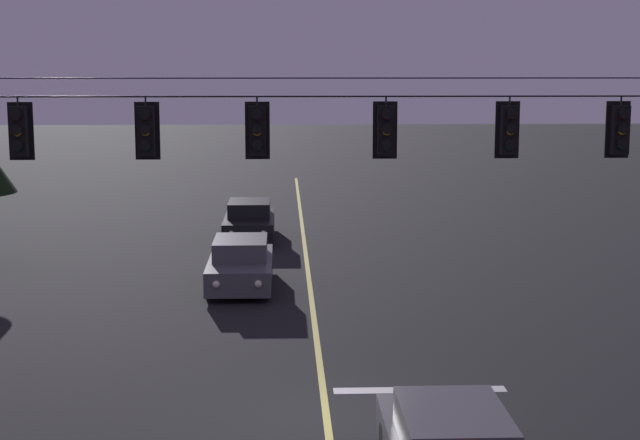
% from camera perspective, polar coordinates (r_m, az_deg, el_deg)
% --- Properties ---
extents(ground_plane, '(180.00, 180.00, 0.00)m').
position_cam_1_polar(ground_plane, '(17.63, 0.42, -11.82)').
color(ground_plane, black).
extents(lane_centre_stripe, '(0.14, 60.00, 0.01)m').
position_cam_1_polar(lane_centre_stripe, '(25.51, -0.44, -5.20)').
color(lane_centre_stripe, '#D1C64C').
rests_on(lane_centre_stripe, ground).
extents(stop_bar_paint, '(3.40, 0.36, 0.01)m').
position_cam_1_polar(stop_bar_paint, '(19.36, 5.90, -9.93)').
color(stop_bar_paint, silver).
rests_on(stop_bar_paint, ground).
extents(signal_span_assembly, '(17.70, 0.32, 7.11)m').
position_cam_1_polar(signal_span_assembly, '(18.91, 0.12, 1.21)').
color(signal_span_assembly, '#38281C').
rests_on(signal_span_assembly, ground).
extents(traffic_light_leftmost, '(0.48, 0.41, 1.22)m').
position_cam_1_polar(traffic_light_leftmost, '(19.40, -17.34, 5.01)').
color(traffic_light_leftmost, black).
extents(traffic_light_left_inner, '(0.48, 0.41, 1.22)m').
position_cam_1_polar(traffic_light_left_inner, '(18.92, -10.21, 5.18)').
color(traffic_light_left_inner, black).
extents(traffic_light_centre, '(0.48, 0.41, 1.22)m').
position_cam_1_polar(traffic_light_centre, '(18.74, -3.72, 5.27)').
color(traffic_light_centre, black).
extents(traffic_light_right_inner, '(0.48, 0.41, 1.22)m').
position_cam_1_polar(traffic_light_right_inner, '(18.84, 3.90, 5.29)').
color(traffic_light_right_inner, black).
extents(traffic_light_rightmost, '(0.48, 0.41, 1.22)m').
position_cam_1_polar(traffic_light_rightmost, '(19.25, 11.08, 5.22)').
color(traffic_light_rightmost, black).
extents(traffic_light_far_right, '(0.48, 0.41, 1.22)m').
position_cam_1_polar(traffic_light_far_right, '(19.87, 17.28, 5.10)').
color(traffic_light_far_right, black).
extents(car_oncoming_lead, '(1.80, 4.42, 1.39)m').
position_cam_1_polar(car_oncoming_lead, '(27.92, -4.70, -2.63)').
color(car_oncoming_lead, '#4C4C51').
rests_on(car_oncoming_lead, ground).
extents(car_oncoming_trailing, '(1.80, 4.42, 1.39)m').
position_cam_1_polar(car_oncoming_trailing, '(35.69, -4.18, -0.07)').
color(car_oncoming_trailing, black).
rests_on(car_oncoming_trailing, ground).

